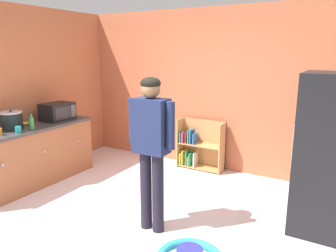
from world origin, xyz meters
name	(u,v)px	position (x,y,z in m)	size (l,w,h in m)	color
ground_plane	(142,229)	(0.00, 0.00, 0.00)	(12.00, 12.00, 0.00)	silver
back_wall	(220,91)	(0.00, 2.33, 1.35)	(5.20, 0.06, 2.70)	#C36643
left_side_wall	(39,91)	(-2.63, 0.80, 1.35)	(0.06, 2.99, 2.70)	#C36B43
kitchen_counter	(31,155)	(-2.20, 0.24, 0.45)	(0.65, 2.00, 0.90)	#A05E3B
refrigerator	(331,156)	(1.79, 1.04, 0.89)	(0.73, 0.68, 1.78)	black
bookshelf	(198,147)	(-0.29, 2.15, 0.37)	(0.80, 0.28, 0.85)	tan
standing_person	(151,141)	(0.10, 0.07, 1.05)	(0.57, 0.22, 1.73)	black
microwave	(58,111)	(-2.20, 0.80, 1.04)	(0.37, 0.48, 0.28)	black
crock_pot	(11,120)	(-2.25, 0.02, 1.03)	(0.30, 0.30, 0.28)	black
banana_bunch	(26,123)	(-2.33, 0.30, 0.93)	(0.12, 0.16, 0.04)	yellow
green_glass_bottle	(32,123)	(-1.97, 0.14, 1.00)	(0.07, 0.07, 0.25)	#33753D
teal_cup	(18,130)	(-1.97, -0.08, 0.95)	(0.08, 0.08, 0.10)	teal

